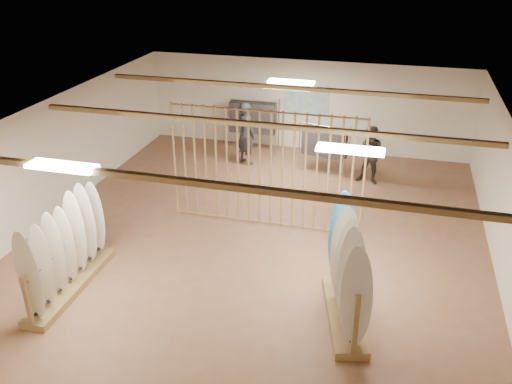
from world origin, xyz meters
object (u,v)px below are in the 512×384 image
(rack_right, at_px, (347,285))
(shopper_a, at_px, (246,129))
(rack_left, at_px, (68,260))
(clothing_rack_b, at_px, (324,142))
(shopper_b, at_px, (372,152))
(clothing_rack_a, at_px, (253,117))

(rack_right, distance_m, shopper_a, 7.52)
(rack_left, height_order, shopper_a, shopper_a)
(clothing_rack_b, height_order, shopper_b, shopper_b)
(rack_right, xyz_separation_m, shopper_b, (-0.02, 6.02, 0.21))
(rack_left, distance_m, shopper_b, 8.28)
(clothing_rack_a, relative_size, shopper_a, 0.78)
(clothing_rack_a, distance_m, shopper_a, 1.07)
(rack_right, distance_m, clothing_rack_a, 8.50)
(rack_left, bearing_deg, clothing_rack_b, 59.15)
(rack_left, xyz_separation_m, clothing_rack_b, (3.84, 6.82, 0.31))
(shopper_a, xyz_separation_m, shopper_b, (3.67, -0.52, -0.14))
(clothing_rack_a, height_order, shopper_a, shopper_a)
(clothing_rack_b, distance_m, shopper_a, 2.34)
(rack_right, relative_size, shopper_b, 1.23)
(rack_right, xyz_separation_m, shopper_a, (-3.69, 6.54, 0.35))
(rack_left, bearing_deg, rack_right, 3.36)
(rack_left, distance_m, clothing_rack_b, 7.83)
(clothing_rack_a, bearing_deg, shopper_b, -23.59)
(clothing_rack_b, relative_size, shopper_b, 0.79)
(rack_right, relative_size, clothing_rack_a, 1.35)
(shopper_a, bearing_deg, clothing_rack_b, -151.60)
(clothing_rack_a, distance_m, clothing_rack_b, 2.71)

